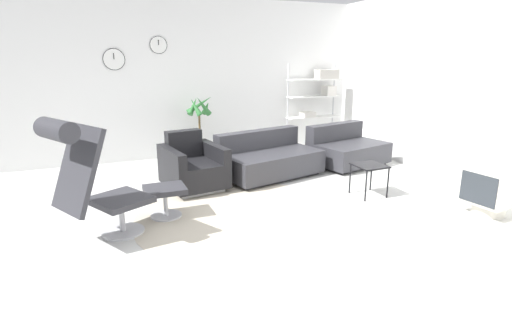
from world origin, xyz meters
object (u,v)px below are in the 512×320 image
at_px(ottoman, 165,195).
at_px(armchair_red, 193,168).
at_px(lounge_chair, 88,173).
at_px(potted_plant, 200,137).
at_px(couch_low, 268,160).
at_px(couch_second, 346,150).
at_px(side_table, 370,168).
at_px(shelf_unit, 319,92).
at_px(crt_television, 491,189).

distance_m(ottoman, armchair_red, 1.06).
xyz_separation_m(lounge_chair, potted_plant, (1.77, 2.72, -0.30)).
height_order(couch_low, couch_second, same).
height_order(lounge_chair, side_table, lounge_chair).
distance_m(armchair_red, couch_second, 2.73).
distance_m(lounge_chair, couch_second, 4.35).
xyz_separation_m(ottoman, couch_second, (3.26, 1.17, -0.01)).
height_order(ottoman, shelf_unit, shelf_unit).
bearing_deg(couch_low, potted_plant, -72.21).
distance_m(lounge_chair, side_table, 3.41).
xyz_separation_m(lounge_chair, armchair_red, (1.30, 1.33, -0.44)).
height_order(armchair_red, couch_second, armchair_red).
bearing_deg(crt_television, lounge_chair, 71.16).
relative_size(lounge_chair, side_table, 3.00).
bearing_deg(crt_television, ottoman, 62.50).
bearing_deg(lounge_chair, ottoman, 90.00).
distance_m(crt_television, shelf_unit, 3.95).
xyz_separation_m(couch_second, potted_plant, (-2.26, 1.14, 0.18)).
bearing_deg(armchair_red, shelf_unit, -160.72).
bearing_deg(shelf_unit, side_table, -107.27).
bearing_deg(couch_low, armchair_red, -6.82).
bearing_deg(shelf_unit, crt_television, -89.42).
relative_size(couch_second, potted_plant, 1.18).
bearing_deg(armchair_red, ottoman, 50.35).
height_order(couch_low, shelf_unit, shelf_unit).
height_order(lounge_chair, couch_second, lounge_chair).
height_order(armchair_red, crt_television, armchair_red).
xyz_separation_m(couch_low, couch_second, (1.50, 0.10, 0.00)).
relative_size(side_table, potted_plant, 0.36).
bearing_deg(lounge_chair, shelf_unit, 96.10).
xyz_separation_m(ottoman, shelf_unit, (3.49, 2.53, 0.86)).
distance_m(crt_television, potted_plant, 4.44).
xyz_separation_m(crt_television, shelf_unit, (-0.04, 3.87, 0.81)).
bearing_deg(couch_low, couch_second, 170.32).
relative_size(couch_low, shelf_unit, 1.00).
distance_m(couch_second, potted_plant, 2.53).
distance_m(lounge_chair, shelf_unit, 5.19).
bearing_deg(couch_second, lounge_chair, 7.82).
height_order(lounge_chair, couch_low, lounge_chair).
bearing_deg(lounge_chair, side_table, 63.78).
relative_size(couch_low, crt_television, 2.93).
relative_size(couch_low, side_table, 3.94).
bearing_deg(side_table, ottoman, 173.91).
distance_m(couch_low, shelf_unit, 2.43).
distance_m(ottoman, crt_television, 3.78).
height_order(couch_second, potted_plant, potted_plant).
xyz_separation_m(armchair_red, potted_plant, (0.46, 1.39, 0.14)).
distance_m(side_table, potted_plant, 3.05).
bearing_deg(shelf_unit, potted_plant, -174.86).
height_order(couch_second, crt_television, couch_second).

